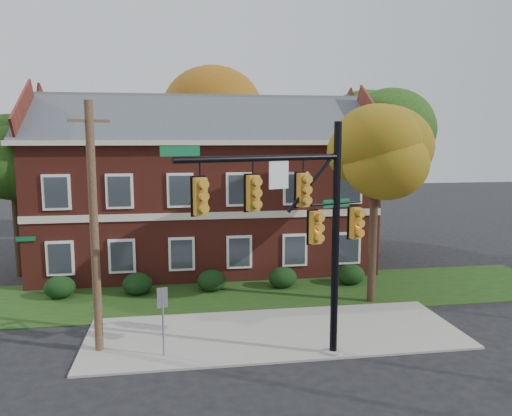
{
  "coord_description": "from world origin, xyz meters",
  "views": [
    {
      "loc": [
        -3.51,
        -16.66,
        7.34
      ],
      "look_at": [
        -0.42,
        3.0,
        4.54
      ],
      "focal_mm": 35.0,
      "sensor_mm": 36.0,
      "label": 1
    }
  ],
  "objects": [
    {
      "name": "grass_strip",
      "position": [
        0.0,
        6.0,
        0.02
      ],
      "size": [
        30.0,
        6.0,
        0.04
      ],
      "primitive_type": "cube",
      "color": "#193811",
      "rests_on": "ground"
    },
    {
      "name": "sign_post",
      "position": [
        -4.1,
        -0.43,
        1.65
      ],
      "size": [
        0.35,
        0.13,
        2.44
      ],
      "rotation": [
        0.0,
        0.0,
        0.26
      ],
      "color": "slate",
      "rests_on": "ground"
    },
    {
      "name": "hedge_right",
      "position": [
        1.5,
        6.7,
        0.53
      ],
      "size": [
        1.4,
        1.26,
        1.05
      ],
      "primitive_type": "ellipsoid",
      "color": "black",
      "rests_on": "ground"
    },
    {
      "name": "ground",
      "position": [
        0.0,
        0.0,
        0.0
      ],
      "size": [
        120.0,
        120.0,
        0.0
      ],
      "primitive_type": "plane",
      "color": "black",
      "rests_on": "ground"
    },
    {
      "name": "tree_near_right",
      "position": [
        5.22,
        3.87,
        6.67
      ],
      "size": [
        4.5,
        4.25,
        8.58
      ],
      "color": "black",
      "rests_on": "ground"
    },
    {
      "name": "tree_far_rear",
      "position": [
        -0.66,
        19.79,
        8.84
      ],
      "size": [
        6.84,
        6.46,
        11.52
      ],
      "color": "black",
      "rests_on": "ground"
    },
    {
      "name": "hedge_center",
      "position": [
        -2.0,
        6.7,
        0.53
      ],
      "size": [
        1.4,
        1.26,
        1.05
      ],
      "primitive_type": "ellipsoid",
      "color": "black",
      "rests_on": "ground"
    },
    {
      "name": "sidewalk",
      "position": [
        0.0,
        1.0,
        0.04
      ],
      "size": [
        14.0,
        5.0,
        0.08
      ],
      "primitive_type": "cube",
      "color": "gray",
      "rests_on": "ground"
    },
    {
      "name": "hedge_far_left",
      "position": [
        -9.0,
        6.7,
        0.53
      ],
      "size": [
        1.4,
        1.26,
        1.05
      ],
      "primitive_type": "ellipsoid",
      "color": "black",
      "rests_on": "ground"
    },
    {
      "name": "tree_right_rear",
      "position": [
        9.31,
        12.81,
        8.12
      ],
      "size": [
        6.3,
        5.95,
        10.62
      ],
      "color": "black",
      "rests_on": "ground"
    },
    {
      "name": "hedge_far_right",
      "position": [
        5.0,
        6.7,
        0.53
      ],
      "size": [
        1.4,
        1.26,
        1.05
      ],
      "primitive_type": "ellipsoid",
      "color": "black",
      "rests_on": "ground"
    },
    {
      "name": "hedge_left",
      "position": [
        -5.5,
        6.7,
        0.53
      ],
      "size": [
        1.4,
        1.26,
        1.05
      ],
      "primitive_type": "ellipsoid",
      "color": "black",
      "rests_on": "ground"
    },
    {
      "name": "apartment_building",
      "position": [
        -2.0,
        11.95,
        4.99
      ],
      "size": [
        18.8,
        8.8,
        9.74
      ],
      "color": "maroon",
      "rests_on": "ground"
    },
    {
      "name": "tree_left_rear",
      "position": [
        -11.73,
        10.84,
        6.68
      ],
      "size": [
        5.4,
        5.1,
        8.88
      ],
      "color": "black",
      "rests_on": "ground"
    },
    {
      "name": "utility_pole",
      "position": [
        -6.32,
        0.4,
        4.34
      ],
      "size": [
        1.26,
        0.63,
        8.56
      ],
      "rotation": [
        0.0,
        0.0,
        0.42
      ],
      "color": "#473021",
      "rests_on": "ground"
    },
    {
      "name": "traffic_signal",
      "position": [
        0.28,
        -1.64,
        4.88
      ],
      "size": [
        6.64,
        2.74,
        7.87
      ],
      "rotation": [
        0.0,
        0.0,
        0.37
      ],
      "color": "gray",
      "rests_on": "ground"
    }
  ]
}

